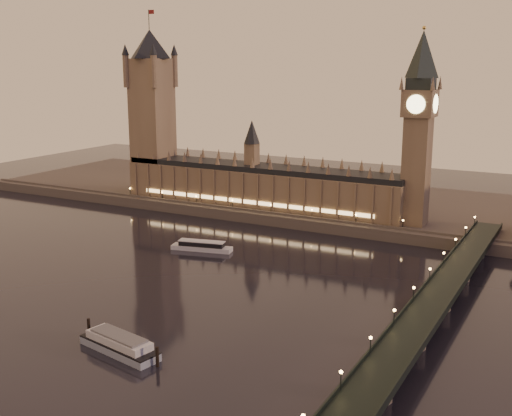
{
  "coord_description": "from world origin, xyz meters",
  "views": [
    {
      "loc": [
        138.94,
        -216.85,
        92.69
      ],
      "look_at": [
        3.19,
        35.0,
        26.81
      ],
      "focal_mm": 45.0,
      "sensor_mm": 36.0,
      "label": 1
    }
  ],
  "objects": [
    {
      "name": "ground",
      "position": [
        0.0,
        0.0,
        0.0
      ],
      "size": [
        700.0,
        700.0,
        0.0
      ],
      "primitive_type": "plane",
      "color": "black",
      "rests_on": "ground"
    },
    {
      "name": "far_embankment",
      "position": [
        30.0,
        165.0,
        3.0
      ],
      "size": [
        560.0,
        130.0,
        6.0
      ],
      "primitive_type": "cube",
      "color": "#423D35",
      "rests_on": "ground"
    },
    {
      "name": "palace_of_westminster",
      "position": [
        -40.12,
        120.99,
        21.71
      ],
      "size": [
        180.0,
        26.62,
        52.0
      ],
      "color": "brown",
      "rests_on": "ground"
    },
    {
      "name": "victoria_tower",
      "position": [
        -120.0,
        121.0,
        65.79
      ],
      "size": [
        31.68,
        31.68,
        118.0
      ],
      "color": "brown",
      "rests_on": "ground"
    },
    {
      "name": "big_ben",
      "position": [
        53.99,
        120.99,
        63.95
      ],
      "size": [
        17.68,
        17.68,
        104.0
      ],
      "color": "brown",
      "rests_on": "ground"
    },
    {
      "name": "westminster_bridge",
      "position": [
        91.61,
        0.0,
        5.52
      ],
      "size": [
        13.2,
        260.0,
        15.3
      ],
      "color": "black",
      "rests_on": "ground"
    },
    {
      "name": "cruise_boat_a",
      "position": [
        -31.14,
        41.39,
        2.17
      ],
      "size": [
        31.49,
        13.4,
        4.92
      ],
      "rotation": [
        0.0,
        0.0,
        0.23
      ],
      "color": "silver",
      "rests_on": "ground"
    },
    {
      "name": "moored_barge",
      "position": [
        8.2,
        -68.0,
        2.77
      ],
      "size": [
        35.18,
        14.55,
        6.57
      ],
      "rotation": [
        0.0,
        0.0,
        -0.2
      ],
      "color": "gray",
      "rests_on": "ground"
    }
  ]
}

